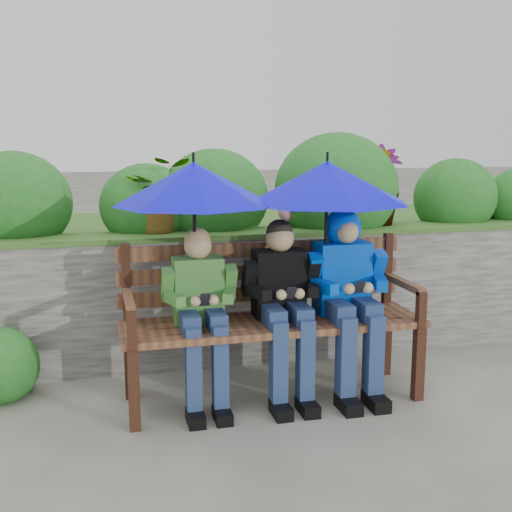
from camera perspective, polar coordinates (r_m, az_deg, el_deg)
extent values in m
plane|color=#555547|center=(4.56, 0.31, -12.05)|extent=(60.00, 60.00, 0.00)
cube|color=#56534F|center=(5.10, -1.78, -3.68)|extent=(8.00, 0.40, 1.00)
cube|color=#3A5628|center=(5.00, -1.81, 2.00)|extent=(8.00, 0.42, 0.04)
cube|color=#3A5628|center=(6.25, -4.13, -1.23)|extent=(8.00, 2.00, 0.96)
ellipsoid|color=#19671A|center=(5.18, -20.76, 4.43)|extent=(0.87, 0.70, 0.78)
ellipsoid|color=#19671A|center=(5.13, -9.69, 4.45)|extent=(0.74, 0.59, 0.66)
ellipsoid|color=#19671A|center=(5.21, -3.73, 5.16)|extent=(0.88, 0.71, 0.80)
ellipsoid|color=#19671A|center=(5.40, 7.21, 5.84)|extent=(1.06, 0.85, 0.95)
ellipsoid|color=#19671A|center=(5.95, 17.29, 5.02)|extent=(0.76, 0.61, 0.68)
sphere|color=#CF7199|center=(5.18, 2.77, 3.86)|extent=(0.14, 0.14, 0.14)
sphere|color=#CF7199|center=(5.79, 17.09, 4.11)|extent=(0.14, 0.14, 0.14)
imported|color=#19671A|center=(4.97, -8.56, 5.41)|extent=(0.52, 0.45, 0.57)
imported|color=#19671A|center=(5.44, 10.80, 6.27)|extent=(0.37, 0.37, 0.67)
sphere|color=#19671A|center=(4.73, -21.84, -9.07)|extent=(0.53, 0.53, 0.53)
cube|color=#331A10|center=(4.00, -10.80, -11.67)|extent=(0.07, 0.07, 0.50)
cube|color=#331A10|center=(4.47, -11.19, -9.27)|extent=(0.07, 0.07, 0.50)
cube|color=#331A10|center=(4.49, 14.24, -9.30)|extent=(0.07, 0.07, 0.50)
cube|color=#331A10|center=(4.92, 11.45, -7.44)|extent=(0.07, 0.07, 0.50)
cube|color=brown|center=(4.09, 2.38, -6.89)|extent=(2.01, 0.11, 0.04)
cube|color=brown|center=(4.23, 1.82, -6.32)|extent=(2.01, 0.11, 0.04)
cube|color=brown|center=(4.36, 1.30, -5.78)|extent=(2.01, 0.11, 0.04)
cube|color=brown|center=(4.50, 0.80, -5.28)|extent=(2.01, 0.11, 0.04)
cube|color=#331A10|center=(4.34, -11.45, -2.55)|extent=(0.06, 0.06, 0.56)
cube|color=brown|center=(4.08, -11.25, -3.86)|extent=(0.06, 0.52, 0.04)
cube|color=#331A10|center=(3.87, -10.99, -6.53)|extent=(0.06, 0.06, 0.25)
cube|color=#331A10|center=(4.80, 11.57, -1.31)|extent=(0.06, 0.06, 0.56)
cube|color=brown|center=(4.57, 13.03, -2.40)|extent=(0.06, 0.52, 0.04)
cube|color=#331A10|center=(4.38, 14.46, -4.67)|extent=(0.06, 0.06, 0.25)
cube|color=brown|center=(4.52, 0.61, -3.29)|extent=(2.01, 0.04, 0.10)
cube|color=brown|center=(4.48, 0.61, -1.35)|extent=(2.01, 0.04, 0.10)
cube|color=brown|center=(4.45, 0.62, 0.63)|extent=(2.01, 0.04, 0.10)
cube|color=#428539|center=(4.22, -5.17, -3.02)|extent=(0.32, 0.19, 0.43)
sphere|color=tan|center=(4.14, -5.20, 0.92)|extent=(0.18, 0.18, 0.18)
sphere|color=tan|center=(4.15, -5.22, 1.37)|extent=(0.17, 0.17, 0.17)
cube|color=navy|center=(4.11, -5.98, -5.73)|extent=(0.11, 0.30, 0.11)
cube|color=navy|center=(4.06, -5.59, -10.42)|extent=(0.09, 0.10, 0.60)
cube|color=black|center=(4.11, -5.40, -14.14)|extent=(0.10, 0.21, 0.08)
cube|color=navy|center=(4.13, -3.64, -5.59)|extent=(0.11, 0.30, 0.11)
cube|color=navy|center=(4.09, -3.20, -10.24)|extent=(0.09, 0.10, 0.60)
cube|color=black|center=(4.14, -3.01, -13.94)|extent=(0.10, 0.21, 0.08)
cube|color=#428539|center=(4.14, -7.86, -2.55)|extent=(0.08, 0.17, 0.24)
cube|color=#428539|center=(4.04, -7.24, -3.82)|extent=(0.12, 0.20, 0.07)
sphere|color=tan|center=(3.97, -5.40, -4.03)|extent=(0.07, 0.07, 0.07)
cube|color=#428539|center=(4.20, -2.35, -2.27)|extent=(0.08, 0.17, 0.24)
cube|color=#428539|center=(4.09, -2.38, -3.56)|extent=(0.12, 0.20, 0.07)
sphere|color=tan|center=(3.99, -3.79, -3.94)|extent=(0.07, 0.07, 0.07)
cube|color=black|center=(3.97, -4.58, -3.89)|extent=(0.06, 0.07, 0.09)
cube|color=black|center=(4.33, 2.03, -2.45)|extent=(0.34, 0.20, 0.46)
sphere|color=tan|center=(4.25, 2.13, 1.62)|extent=(0.19, 0.19, 0.19)
sphere|color=black|center=(4.26, 2.10, 2.08)|extent=(0.18, 0.18, 0.18)
cube|color=navy|center=(4.20, 1.44, -5.24)|extent=(0.12, 0.32, 0.12)
cube|color=navy|center=(4.15, 2.02, -9.87)|extent=(0.10, 0.11, 0.61)
cube|color=black|center=(4.20, 2.23, -13.52)|extent=(0.11, 0.22, 0.08)
cube|color=navy|center=(4.25, 3.78, -5.07)|extent=(0.12, 0.32, 0.12)
cube|color=navy|center=(4.20, 4.40, -9.64)|extent=(0.10, 0.11, 0.61)
cube|color=black|center=(4.25, 4.61, -13.25)|extent=(0.11, 0.22, 0.08)
cube|color=black|center=(4.22, -0.57, -1.97)|extent=(0.08, 0.18, 0.25)
cube|color=black|center=(4.12, 0.25, -3.27)|extent=(0.13, 0.21, 0.07)
sphere|color=tan|center=(4.07, 2.27, -3.46)|extent=(0.07, 0.07, 0.07)
cube|color=black|center=(4.34, 4.94, -1.66)|extent=(0.08, 0.18, 0.25)
cube|color=black|center=(4.22, 5.11, -2.97)|extent=(0.13, 0.21, 0.07)
sphere|color=tan|center=(4.10, 3.88, -3.36)|extent=(0.07, 0.07, 0.07)
cube|color=black|center=(4.07, 3.12, -3.31)|extent=(0.06, 0.07, 0.09)
cube|color=#0040BB|center=(4.47, 7.65, -1.90)|extent=(0.36, 0.21, 0.49)
sphere|color=tan|center=(4.40, 7.85, 2.36)|extent=(0.20, 0.20, 0.20)
sphere|color=#0040BB|center=(4.42, 7.71, 2.54)|extent=(0.25, 0.25, 0.25)
sphere|color=tan|center=(4.35, 8.10, 2.14)|extent=(0.15, 0.15, 0.15)
cube|color=navy|center=(4.33, 7.24, -4.80)|extent=(0.13, 0.34, 0.13)
cube|color=navy|center=(4.27, 7.98, -9.35)|extent=(0.11, 0.12, 0.61)
cube|color=black|center=(4.31, 8.22, -12.92)|extent=(0.12, 0.24, 0.09)
cube|color=navy|center=(4.40, 9.59, -4.61)|extent=(0.13, 0.34, 0.13)
cube|color=navy|center=(4.34, 10.38, -9.08)|extent=(0.11, 0.12, 0.61)
cube|color=black|center=(4.38, 10.61, -12.59)|extent=(0.12, 0.24, 0.09)
cube|color=#0040BB|center=(4.33, 5.09, -1.38)|extent=(0.09, 0.20, 0.27)
cube|color=#0040BB|center=(4.23, 6.11, -2.73)|extent=(0.14, 0.23, 0.08)
sphere|color=tan|center=(4.19, 8.28, -2.91)|extent=(0.08, 0.08, 0.08)
cube|color=#0040BB|center=(4.50, 10.65, -1.07)|extent=(0.09, 0.20, 0.27)
cube|color=#0040BB|center=(4.38, 10.99, -2.41)|extent=(0.14, 0.23, 0.08)
sphere|color=tan|center=(4.24, 9.89, -2.80)|extent=(0.08, 0.08, 0.08)
cube|color=black|center=(4.20, 9.16, -2.74)|extent=(0.06, 0.07, 0.09)
cone|color=#0200EB|center=(4.06, -5.55, 6.41)|extent=(1.02, 1.02, 0.27)
cylinder|color=black|center=(4.06, -5.59, 8.75)|extent=(0.02, 0.02, 0.06)
cylinder|color=black|center=(4.10, -5.47, 1.71)|extent=(0.02, 0.02, 0.67)
sphere|color=black|center=(4.17, -5.38, -2.87)|extent=(0.04, 0.04, 0.04)
cone|color=#0200EB|center=(4.29, 6.32, 6.54)|extent=(1.12, 1.12, 0.28)
cylinder|color=black|center=(4.28, 6.37, 8.78)|extent=(0.02, 0.02, 0.06)
cylinder|color=black|center=(4.33, 6.24, 2.25)|extent=(0.02, 0.02, 0.65)
sphere|color=black|center=(4.38, 6.15, -1.94)|extent=(0.04, 0.04, 0.04)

